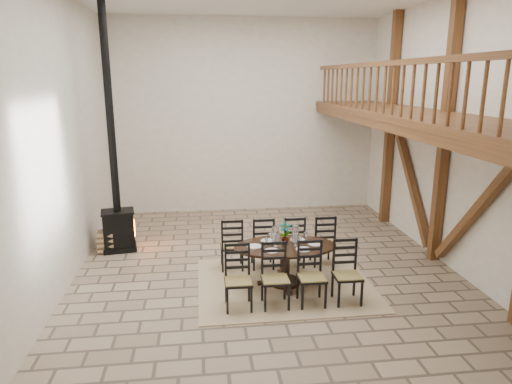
{
  "coord_description": "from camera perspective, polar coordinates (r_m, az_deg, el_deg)",
  "views": [
    {
      "loc": [
        -1.18,
        -8.01,
        3.53
      ],
      "look_at": [
        -0.13,
        0.4,
        1.39
      ],
      "focal_mm": 32.0,
      "sensor_mm": 36.0,
      "label": 1
    }
  ],
  "objects": [
    {
      "name": "ground",
      "position": [
        8.83,
        1.18,
        -9.37
      ],
      "size": [
        8.0,
        8.0,
        0.0
      ],
      "primitive_type": "plane",
      "color": "#998266",
      "rests_on": "ground"
    },
    {
      "name": "room_shell",
      "position": [
        8.37,
        9.51,
        10.48
      ],
      "size": [
        7.02,
        8.02,
        5.01
      ],
      "color": "white",
      "rests_on": "ground"
    },
    {
      "name": "rug",
      "position": [
        8.17,
        3.58,
        -11.36
      ],
      "size": [
        3.0,
        2.5,
        0.02
      ],
      "primitive_type": "cube",
      "color": "tan",
      "rests_on": "ground"
    },
    {
      "name": "dining_table",
      "position": [
        8.02,
        3.62,
        -9.05
      ],
      "size": [
        2.18,
        1.97,
        1.13
      ],
      "rotation": [
        0.0,
        0.0,
        -0.01
      ],
      "color": "black",
      "rests_on": "ground"
    },
    {
      "name": "wood_stove",
      "position": [
        9.74,
        -17.05,
        -0.74
      ],
      "size": [
        0.74,
        0.61,
        5.0
      ],
      "rotation": [
        0.0,
        0.0,
        0.17
      ],
      "color": "black",
      "rests_on": "ground"
    },
    {
      "name": "log_basket",
      "position": [
        10.34,
        -17.55,
        -5.39
      ],
      "size": [
        0.51,
        0.51,
        0.42
      ],
      "rotation": [
        0.0,
        0.0,
        -0.29
      ],
      "color": "brown",
      "rests_on": "ground"
    },
    {
      "name": "log_stack",
      "position": [
        9.96,
        -18.22,
        -5.94
      ],
      "size": [
        0.34,
        0.35,
        0.45
      ],
      "rotation": [
        0.0,
        0.0,
        0.04
      ],
      "color": "tan",
      "rests_on": "ground"
    }
  ]
}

